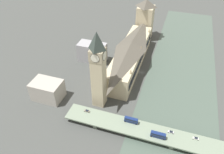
{
  "coord_description": "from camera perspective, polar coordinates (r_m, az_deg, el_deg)",
  "views": [
    {
      "loc": [
        -28.66,
        182.7,
        137.52
      ],
      "look_at": [
        18.8,
        40.94,
        19.49
      ],
      "focal_mm": 35.0,
      "sensor_mm": 36.0,
      "label": 1
    }
  ],
  "objects": [
    {
      "name": "ground_plane",
      "position": [
        230.46,
        7.69,
        1.26
      ],
      "size": [
        600.0,
        600.0,
        0.0
      ],
      "primitive_type": "plane",
      "color": "#424442"
    },
    {
      "name": "car_southbound_mid",
      "position": [
        172.89,
        21.05,
        -14.73
      ],
      "size": [
        4.21,
        1.76,
        1.53
      ],
      "color": "silver",
      "rests_on": "road_bridge"
    },
    {
      "name": "car_northbound_lead",
      "position": [
        171.19,
        15.13,
        -13.68
      ],
      "size": [
        4.36,
        1.8,
        1.33
      ],
      "color": "silver",
      "rests_on": "road_bridge"
    },
    {
      "name": "road_bridge",
      "position": [
        170.23,
        15.57,
        -15.13
      ],
      "size": [
        167.15,
        16.16,
        5.56
      ],
      "color": "#5D6A59",
      "rests_on": "ground_plane"
    },
    {
      "name": "river_water",
      "position": [
        228.86,
        17.43,
        -0.66
      ],
      "size": [
        67.58,
        360.0,
        0.3
      ],
      "primitive_type": "cube",
      "color": "#47564C",
      "rests_on": "ground_plane"
    },
    {
      "name": "clock_tower",
      "position": [
        170.5,
        -3.62,
        2.11
      ],
      "size": [
        11.21,
        11.21,
        69.0
      ],
      "color": "#C1B28E",
      "rests_on": "ground_plane"
    },
    {
      "name": "double_decker_bus_lead",
      "position": [
        170.83,
        5.01,
        -11.14
      ],
      "size": [
        10.6,
        2.56,
        4.7
      ],
      "color": "navy",
      "rests_on": "road_bridge"
    },
    {
      "name": "double_decker_bus_rear",
      "position": [
        164.91,
        11.96,
        -14.58
      ],
      "size": [
        10.96,
        2.63,
        4.74
      ],
      "color": "navy",
      "rests_on": "road_bridge"
    },
    {
      "name": "parliament_hall",
      "position": [
        231.16,
        4.89,
        5.9
      ],
      "size": [
        23.5,
        109.73,
        28.65
      ],
      "color": "#C1B28E",
      "rests_on": "ground_plane"
    },
    {
      "name": "city_block_west",
      "position": [
        242.49,
        -5.19,
        6.46
      ],
      "size": [
        30.07,
        15.63,
        20.49
      ],
      "color": "#939399",
      "rests_on": "ground_plane"
    },
    {
      "name": "car_northbound_tail",
      "position": [
        180.22,
        -6.56,
        -8.8
      ],
      "size": [
        4.55,
        1.91,
        1.37
      ],
      "color": "slate",
      "rests_on": "road_bridge"
    },
    {
      "name": "city_block_center",
      "position": [
        201.89,
        -16.5,
        -3.3
      ],
      "size": [
        26.13,
        18.28,
        17.31
      ],
      "color": "#A39E93",
      "rests_on": "ground_plane"
    },
    {
      "name": "victoria_tower",
      "position": [
        286.03,
        8.6,
        14.7
      ],
      "size": [
        19.61,
        19.61,
        53.96
      ],
      "color": "#C1B28E",
      "rests_on": "ground_plane"
    }
  ]
}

